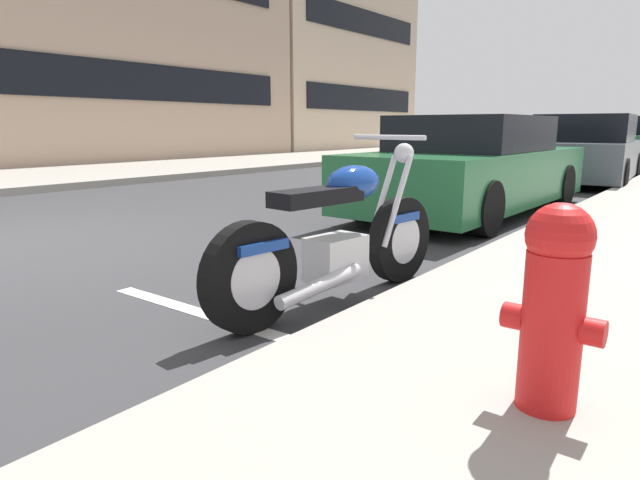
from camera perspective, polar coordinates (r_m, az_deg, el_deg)
The scene contains 8 objects.
sidewalk_far_curb at distance 18.97m, azimuth -4.04°, elevation 8.36°, with size 120.00×5.00×0.14m, color gray.
parking_stall_stripe at distance 3.49m, azimuth -9.77°, elevation -8.25°, with size 0.12×2.20×0.01m, color silver.
parked_motorcycle at distance 3.69m, azimuth 1.92°, elevation 0.00°, with size 2.15×0.62×1.13m.
parked_car_second_in_row at distance 7.85m, azimuth 15.62°, elevation 7.21°, with size 4.56×1.87×1.32m.
parked_car_behind_motorcycle at distance 12.85m, azimuth 25.84°, elevation 8.26°, with size 4.13×2.09×1.42m.
parked_car_far_down_curb at distance 18.57m, azimuth 29.44°, elevation 8.75°, with size 4.33×1.84×1.47m.
fire_hydrant at distance 2.19m, azimuth 23.20°, elevation -6.00°, with size 0.24×0.36×0.78m.
townhouse_corner_block at distance 30.60m, azimuth -3.82°, elevation 20.09°, with size 10.45×10.17×11.27m.
Camera 1 is at (-2.21, -5.92, 1.19)m, focal length 30.71 mm.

